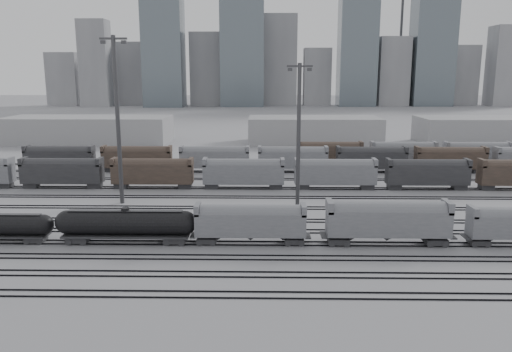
{
  "coord_description": "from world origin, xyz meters",
  "views": [
    {
      "loc": [
        -5.03,
        -58.82,
        20.99
      ],
      "look_at": [
        -6.55,
        24.08,
        4.0
      ],
      "focal_mm": 35.0,
      "sensor_mm": 36.0,
      "label": 1
    }
  ],
  "objects_px": {
    "hopper_car_a": "(250,220)",
    "hopper_car_b": "(388,219)",
    "light_mast_c": "(298,139)",
    "tank_car_b": "(126,224)"
  },
  "relations": [
    {
      "from": "light_mast_c",
      "to": "hopper_car_b",
      "type": "bearing_deg",
      "value": -46.16
    },
    {
      "from": "hopper_car_a",
      "to": "hopper_car_b",
      "type": "bearing_deg",
      "value": 0.0
    },
    {
      "from": "hopper_car_a",
      "to": "light_mast_c",
      "type": "distance_m",
      "value": 15.56
    },
    {
      "from": "hopper_car_a",
      "to": "hopper_car_b",
      "type": "height_order",
      "value": "hopper_car_b"
    },
    {
      "from": "hopper_car_b",
      "to": "light_mast_c",
      "type": "distance_m",
      "value": 17.45
    },
    {
      "from": "tank_car_b",
      "to": "light_mast_c",
      "type": "distance_m",
      "value": 26.49
    },
    {
      "from": "tank_car_b",
      "to": "hopper_car_b",
      "type": "relative_size",
      "value": 1.17
    },
    {
      "from": "tank_car_b",
      "to": "hopper_car_a",
      "type": "height_order",
      "value": "hopper_car_a"
    },
    {
      "from": "hopper_car_b",
      "to": "light_mast_c",
      "type": "relative_size",
      "value": 0.68
    },
    {
      "from": "hopper_car_b",
      "to": "light_mast_c",
      "type": "height_order",
      "value": "light_mast_c"
    }
  ]
}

